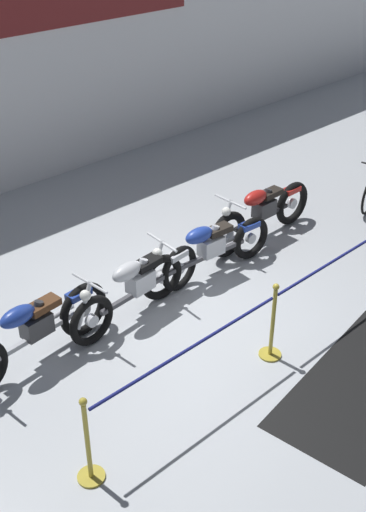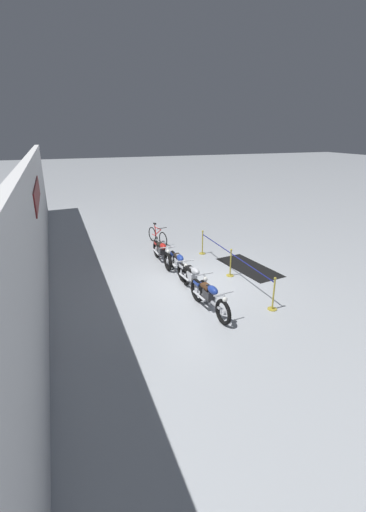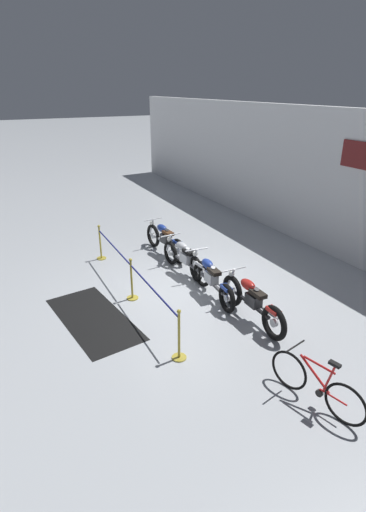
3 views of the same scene
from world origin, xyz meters
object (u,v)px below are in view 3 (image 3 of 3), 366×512
(motorcycle_blue_0, at_px, (165,240))
(motorcycle_silver_1, at_px, (185,258))
(motorcycle_blue_2, at_px, (210,278))
(floor_banner, at_px, (94,319))
(stanchion_mid_left, at_px, (132,285))
(stanchion_mid_right, at_px, (179,342))
(motorcycle_red_3, at_px, (252,301))
(bicycle, at_px, (316,385))
(stanchion_far_left, at_px, (116,256))

(motorcycle_blue_0, height_order, motorcycle_silver_1, motorcycle_blue_0)
(motorcycle_blue_2, distance_m, floor_banner, 2.89)
(stanchion_mid_left, height_order, stanchion_mid_right, same)
(motorcycle_red_3, height_order, bicycle, bicycle)
(motorcycle_silver_1, bearing_deg, floor_banner, -68.33)
(stanchion_mid_left, bearing_deg, motorcycle_silver_1, 110.23)
(stanchion_far_left, bearing_deg, motorcycle_red_3, 31.32)
(motorcycle_blue_2, height_order, motorcycle_red_3, motorcycle_red_3)
(motorcycle_blue_0, bearing_deg, stanchion_mid_right, -21.24)
(bicycle, bearing_deg, stanchion_mid_right, -144.92)
(stanchion_mid_right, bearing_deg, stanchion_mid_left, 180.00)
(stanchion_mid_right, distance_m, floor_banner, 2.38)
(stanchion_far_left, bearing_deg, motorcycle_blue_2, 43.61)
(motorcycle_red_3, relative_size, stanchion_mid_right, 2.15)
(bicycle, relative_size, stanchion_far_left, 0.31)
(motorcycle_silver_1, relative_size, stanchion_far_left, 0.43)
(motorcycle_silver_1, bearing_deg, motorcycle_blue_2, 0.63)
(stanchion_mid_right, bearing_deg, stanchion_far_left, -180.00)
(motorcycle_blue_0, height_order, motorcycle_red_3, motorcycle_red_3)
(bicycle, xyz_separation_m, floor_banner, (-4.11, -2.51, -0.37))
(motorcycle_blue_0, height_order, floor_banner, motorcycle_blue_0)
(bicycle, distance_m, stanchion_far_left, 5.95)
(motorcycle_blue_2, relative_size, stanchion_mid_right, 2.25)
(motorcycle_blue_2, bearing_deg, stanchion_far_left, -136.39)
(floor_banner, bearing_deg, stanchion_mid_left, 105.72)
(motorcycle_blue_0, xyz_separation_m, motorcycle_blue_2, (2.83, -0.07, -0.02))
(motorcycle_red_3, distance_m, stanchion_mid_left, 2.87)
(motorcycle_blue_0, relative_size, motorcycle_silver_1, 0.98)
(motorcycle_red_3, relative_size, bicycle, 1.35)
(bicycle, xyz_separation_m, stanchion_mid_left, (-4.59, -1.42, -0.02))
(stanchion_mid_left, bearing_deg, motorcycle_blue_2, 69.20)
(motorcycle_silver_1, height_order, stanchion_far_left, stanchion_far_left)
(stanchion_mid_left, bearing_deg, stanchion_far_left, -180.00)
(stanchion_mid_left, bearing_deg, floor_banner, -66.07)
(motorcycle_blue_2, xyz_separation_m, stanchion_mid_left, (-0.67, -1.77, -0.10))
(floor_banner, bearing_deg, motorcycle_blue_2, 77.99)
(motorcycle_blue_2, bearing_deg, motorcycle_silver_1, -179.37)
(motorcycle_blue_0, height_order, stanchion_mid_right, stanchion_mid_right)
(motorcycle_blue_0, xyz_separation_m, stanchion_mid_left, (2.16, -1.84, -0.12))
(motorcycle_blue_2, height_order, bicycle, bicycle)
(bicycle, relative_size, floor_banner, 0.60)
(motorcycle_red_3, xyz_separation_m, floor_banner, (-1.59, -3.07, -0.46))
(stanchion_mid_right, bearing_deg, floor_banner, -152.49)
(motorcycle_silver_1, distance_m, stanchion_far_left, 1.84)
(motorcycle_silver_1, xyz_separation_m, motorcycle_blue_2, (1.32, 0.01, -0.01))
(stanchion_far_left, bearing_deg, bicycle, 13.84)
(motorcycle_red_3, bearing_deg, motorcycle_blue_0, -178.03)
(motorcycle_blue_2, bearing_deg, motorcycle_blue_0, 178.60)
(motorcycle_red_3, height_order, stanchion_mid_left, stanchion_mid_left)
(motorcycle_blue_2, bearing_deg, stanchion_mid_right, -43.01)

